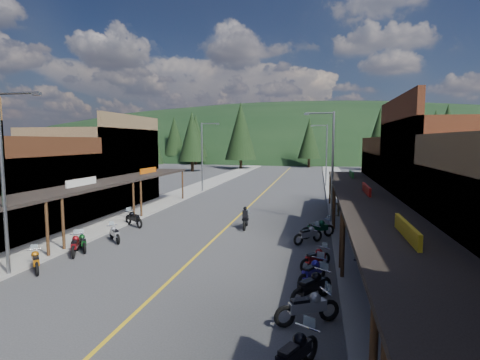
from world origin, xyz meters
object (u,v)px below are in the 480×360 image
Objects in this scene: pine_10 at (192,136)px; pine_11 at (419,132)px; bike_east_6 at (312,271)px; rider_on_bike at (246,219)px; shop_east_2 at (470,188)px; pine_9 at (435,138)px; bike_west_7 at (83,241)px; shop_east_3 at (419,185)px; pine_7 at (174,136)px; pine_3 at (309,138)px; bike_east_9 at (318,227)px; bike_west_5 at (36,260)px; pine_8 at (150,141)px; bike_east_8 at (308,234)px; pedestrian_east_a at (357,242)px; pine_2 at (241,131)px; pedestrian_east_b at (338,204)px; streetlight_2 at (331,162)px; bike_east_5 at (312,285)px; bike_east_3 at (294,353)px; bike_east_4 at (307,306)px; pine_5 at (447,132)px; bike_west_9 at (134,218)px; shop_west_2 at (15,192)px; pine_1 at (196,136)px; shop_west_3 at (97,167)px; bike_west_6 at (75,244)px; bike_east_7 at (316,257)px; pine_0 at (121,138)px; bike_west_8 at (115,233)px; streetlight_0 at (5,176)px; streetlight_1 at (203,154)px.

pine_11 is at bearing -17.53° from pine_10.
rider_on_bike reaches higher than bike_east_6.
pine_9 reaches higher than shop_east_2.
bike_west_7 is at bearing -77.29° from pine_10.
pine_7 reaches higher than shop_east_3.
pine_7 is (-36.00, 10.00, 0.75)m from pine_3.
bike_west_5 is at bearing -89.71° from bike_east_9.
pine_8 is 10.80m from pine_10.
pine_8 is 47.20m from bike_east_8.
pine_3 is at bearing 82.85° from rider_on_bike.
pine_11 is 6.80× the size of pedestrian_east_a.
pine_2 reaches higher than pedestrian_east_b.
shop_east_3 is 1.01× the size of pine_9.
pine_7 reaches higher than pedestrian_east_a.
streetlight_2 is 3.47× the size of bike_east_5.
bike_west_7 is 12.92m from bike_east_5.
shop_east_2 is at bearing 84.28° from bike_east_3.
shop_east_2 reaches higher than bike_east_4.
pine_5 is 1.40× the size of pine_8.
pine_10 is (-31.75, 38.70, 4.25)m from shop_east_3.
pine_8 is 4.78× the size of rider_on_bike.
pine_3 is 63.12m from bike_west_9.
bike_east_4 is 3.38m from bike_east_6.
pine_3 is at bearing 119.74° from pine_11.
pine_1 is (-10.25, 68.30, 4.70)m from shop_west_2.
pine_10 is 65.21m from bike_east_3.
pine_11 is at bearing 113.50° from bike_east_8.
pedestrian_east_b reaches higher than bike_east_6.
shop_west_3 is 0.94× the size of pine_10.
bike_east_3 is (1.61, -76.47, -5.85)m from pine_3.
pine_10 is 54.17m from bike_west_6.
bike_east_9 is (0.08, 5.77, 0.09)m from bike_east_7.
pine_2 is at bearing 132.30° from bike_east_6.
pine_0 is 5.77× the size of bike_west_8.
streetlight_2 is 9.57m from pedestrian_east_a.
bike_east_3 is at bearing -65.22° from bike_east_6.
pine_8 reaches higher than bike_east_6.
pine_2 is (-23.75, 46.70, 5.46)m from shop_east_3.
pine_5 is 1.30× the size of pine_9.
rider_on_bike is (25.34, -64.94, -6.61)m from pine_1.
bike_west_6 is at bearing 79.14° from streetlight_0.
pine_9 is 4.99× the size of bike_west_9.
bike_east_7 is at bearing -88.26° from pine_3.
bike_east_7 is at bearing -43.23° from bike_west_7.
streetlight_2 is 5.93m from bike_east_9.
bike_east_6 is at bearing -88.41° from pine_3.
bike_east_4 is (12.81, -29.65, -3.83)m from streetlight_1.
bike_east_8 is at bearing -64.81° from bike_west_9.
bike_east_9 reaches higher than bike_east_3.
pine_3 is at bearing 39.92° from bike_west_7.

